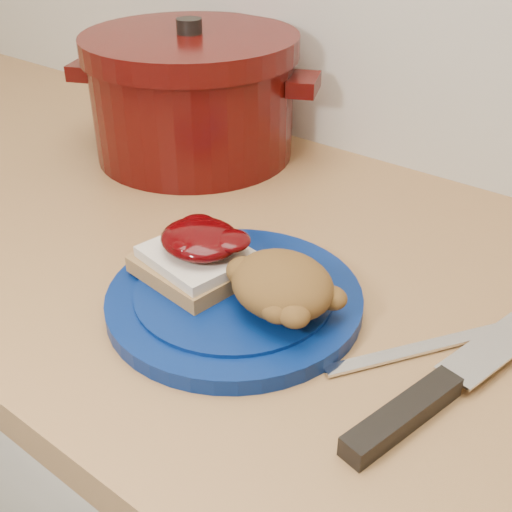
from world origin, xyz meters
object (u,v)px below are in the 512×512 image
Objects in this scene: plate at (234,299)px; butter_knife at (418,349)px; chef_knife at (438,389)px; dutch_oven at (193,95)px; pepper_grinder at (176,98)px.

plate reaches higher than butter_knife.
dutch_oven reaches higher than chef_knife.
chef_knife is 0.59m from pepper_grinder.
dutch_oven reaches higher than pepper_grinder.
butter_knife is (0.17, 0.05, -0.00)m from plate.
butter_knife is 0.54m from pepper_grinder.
pepper_grinder is at bearing 76.04° from chef_knife.
dutch_oven is at bearing 98.12° from butter_knife.
plate is 1.38× the size of butter_knife.
pepper_grinder is at bearing 163.35° from dutch_oven.
chef_knife is 0.06m from butter_knife.
butter_knife is 0.50m from dutch_oven.
plate is 0.43m from pepper_grinder.
pepper_grinder reaches higher than butter_knife.
plate is 0.38m from dutch_oven.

